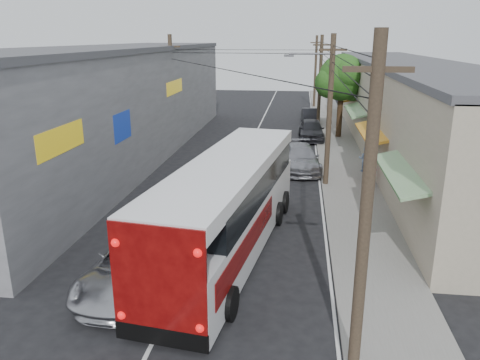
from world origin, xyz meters
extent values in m
plane|color=black|center=(0.00, 0.00, 0.00)|extent=(120.00, 120.00, 0.00)
cube|color=slate|center=(6.50, 20.00, 0.06)|extent=(3.00, 80.00, 0.12)
cube|color=#B8AA92|center=(11.00, 22.00, 3.00)|extent=(6.00, 40.00, 6.00)
cube|color=#4C4C51|center=(11.00, 22.00, 6.10)|extent=(6.20, 40.00, 0.30)
cube|color=#1D761A|center=(7.70, 6.00, 2.90)|extent=(1.39, 6.00, 0.46)
cube|color=orange|center=(7.70, 14.00, 2.90)|extent=(1.39, 6.00, 0.46)
cube|color=#1D761A|center=(7.70, 22.00, 2.90)|extent=(1.39, 6.00, 0.46)
cube|color=orange|center=(7.70, 30.00, 2.90)|extent=(1.39, 6.00, 0.46)
cube|color=#1D761A|center=(7.70, 38.00, 2.90)|extent=(1.39, 6.00, 0.46)
cube|color=gray|center=(-8.50, 18.00, 3.50)|extent=(7.00, 36.00, 7.00)
cube|color=#4C4C51|center=(-8.50, 18.00, 7.10)|extent=(7.20, 36.00, 0.30)
cube|color=yellow|center=(-5.05, 4.00, 4.20)|extent=(0.12, 3.50, 1.00)
cube|color=#1433A5|center=(-5.05, 10.00, 3.60)|extent=(0.12, 2.20, 1.40)
cube|color=yellow|center=(-5.05, 20.00, 4.50)|extent=(0.12, 4.00, 0.90)
cylinder|color=#473828|center=(5.20, -2.00, 4.00)|extent=(0.28, 0.28, 8.00)
cube|color=#473828|center=(5.20, -2.00, 7.20)|extent=(1.40, 0.12, 0.12)
cylinder|color=#473828|center=(5.20, 13.00, 4.00)|extent=(0.28, 0.28, 8.00)
cube|color=#473828|center=(5.20, 13.00, 7.20)|extent=(1.40, 0.12, 0.12)
cylinder|color=#473828|center=(5.20, 28.00, 4.00)|extent=(0.28, 0.28, 8.00)
cube|color=#473828|center=(5.20, 28.00, 7.20)|extent=(1.40, 0.12, 0.12)
cylinder|color=#473828|center=(5.20, 43.00, 4.00)|extent=(0.28, 0.28, 8.00)
cube|color=#473828|center=(5.20, 43.00, 7.20)|extent=(1.40, 0.12, 0.12)
cylinder|color=#473828|center=(-5.20, 20.00, 4.00)|extent=(0.28, 0.28, 8.00)
cube|color=#473828|center=(-5.20, 20.00, 7.20)|extent=(1.40, 0.12, 0.12)
cylinder|color=#59595E|center=(4.10, 13.00, 7.00)|extent=(2.20, 0.10, 0.10)
cube|color=#59595E|center=(3.00, 13.00, 6.90)|extent=(0.50, 0.18, 0.12)
cylinder|color=#3F2B19|center=(6.80, 26.00, 2.00)|extent=(0.44, 0.44, 4.00)
sphere|color=#194A13|center=(6.80, 26.00, 4.80)|extent=(3.60, 3.60, 3.60)
sphere|color=#194A13|center=(7.80, 26.60, 4.20)|extent=(2.60, 2.60, 2.60)
sphere|color=#194A13|center=(5.90, 25.60, 4.40)|extent=(2.40, 2.40, 2.40)
sphere|color=#194A13|center=(7.20, 25.00, 5.20)|extent=(2.20, 2.20, 2.20)
sphere|color=#194A13|center=(6.50, 26.90, 5.00)|extent=(2.00, 2.00, 2.00)
cube|color=white|center=(1.20, 4.19, 1.18)|extent=(4.21, 12.53, 1.95)
cube|color=black|center=(1.27, 4.70, 2.61)|extent=(3.95, 10.51, 1.02)
cube|color=white|center=(1.20, 4.19, 3.33)|extent=(4.21, 12.53, 0.51)
cube|color=maroon|center=(0.36, -1.92, 2.05)|extent=(2.53, 0.43, 2.97)
cube|color=black|center=(0.36, -1.92, 0.46)|extent=(2.55, 0.45, 0.51)
sphere|color=red|center=(-0.71, -1.81, 0.92)|extent=(0.23, 0.23, 0.23)
sphere|color=red|center=(1.42, -2.10, 0.92)|extent=(0.23, 0.23, 0.23)
sphere|color=red|center=(-0.71, -1.81, 2.97)|extent=(0.23, 0.23, 0.23)
sphere|color=red|center=(1.42, -2.10, 2.97)|extent=(0.23, 0.23, 0.23)
cylinder|color=black|center=(-0.65, 0.10, 0.51)|extent=(0.44, 1.06, 1.02)
cylinder|color=black|center=(1.88, -0.25, 0.51)|extent=(0.44, 1.06, 1.02)
cylinder|color=black|center=(0.35, 7.41, 0.51)|extent=(0.44, 1.06, 1.02)
cylinder|color=black|center=(2.89, 7.06, 0.51)|extent=(0.44, 1.06, 1.02)
cylinder|color=black|center=(0.56, 8.93, 0.51)|extent=(0.44, 1.06, 1.02)
cylinder|color=black|center=(3.10, 8.59, 0.51)|extent=(0.44, 1.06, 1.02)
imported|color=#BCBCC3|center=(-1.40, 1.21, 0.76)|extent=(2.87, 5.63, 1.52)
imported|color=gray|center=(3.80, 16.02, 0.75)|extent=(2.74, 5.40, 1.50)
imported|color=#29292F|center=(4.60, 25.01, 0.80)|extent=(2.06, 4.78, 1.61)
imported|color=black|center=(4.60, 32.56, 0.67)|extent=(1.69, 4.16, 1.34)
imported|color=pink|center=(7.60, 13.11, 0.99)|extent=(0.75, 0.64, 1.74)
imported|color=#97B1DC|center=(7.60, 15.75, 0.88)|extent=(0.88, 0.77, 1.52)
camera|label=1|loc=(3.69, -11.87, 7.82)|focal=35.00mm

